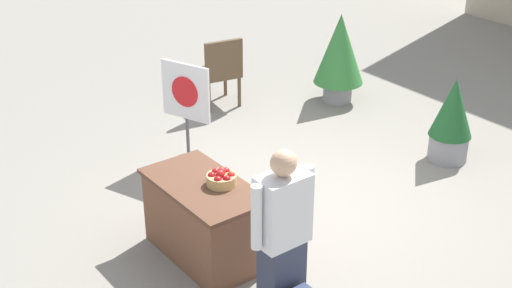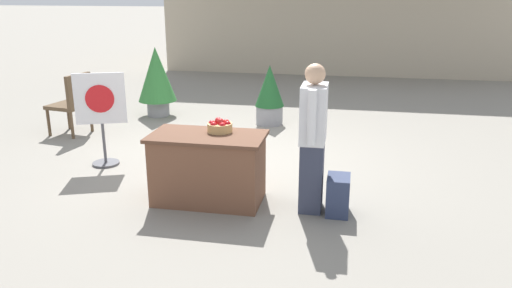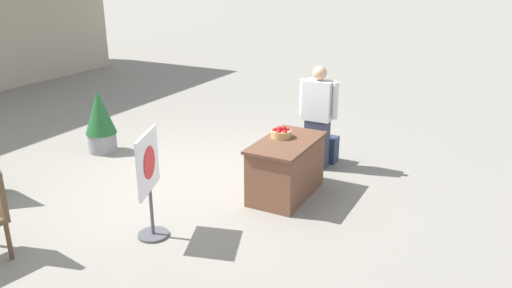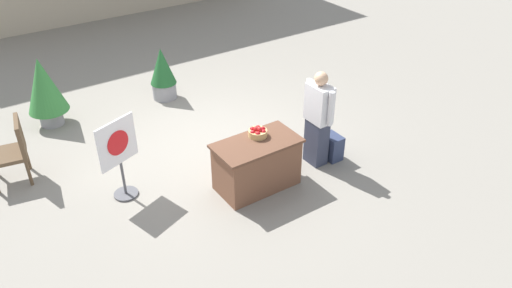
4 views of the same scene
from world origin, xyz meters
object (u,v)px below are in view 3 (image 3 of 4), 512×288
(person_visitor, at_px, (318,117))
(poster_board, at_px, (149,180))
(backpack, at_px, (327,149))
(display_table, at_px, (286,168))
(apple_basket, at_px, (281,133))
(potted_plant_far_left, at_px, (100,121))

(person_visitor, distance_m, poster_board, 3.03)
(backpack, bearing_deg, display_table, 177.57)
(backpack, bearing_deg, poster_board, 163.10)
(apple_basket, height_order, backpack, apple_basket)
(apple_basket, distance_m, poster_board, 2.00)
(apple_basket, xyz_separation_m, potted_plant_far_left, (0.00, 3.31, -0.30))
(person_visitor, distance_m, backpack, 0.67)
(display_table, bearing_deg, poster_board, 152.46)
(display_table, distance_m, apple_basket, 0.49)
(person_visitor, bearing_deg, backpack, 167.48)
(apple_basket, relative_size, potted_plant_far_left, 0.27)
(person_visitor, bearing_deg, apple_basket, -7.23)
(apple_basket, distance_m, potted_plant_far_left, 3.33)
(person_visitor, bearing_deg, poster_board, -17.49)
(apple_basket, xyz_separation_m, person_visitor, (1.04, -0.13, -0.04))
(apple_basket, bearing_deg, person_visitor, -7.09)
(backpack, bearing_deg, apple_basket, 171.74)
(apple_basket, relative_size, person_visitor, 0.18)
(poster_board, height_order, potted_plant_far_left, poster_board)
(display_table, height_order, apple_basket, apple_basket)
(poster_board, bearing_deg, display_table, 41.42)
(apple_basket, bearing_deg, potted_plant_far_left, 89.98)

